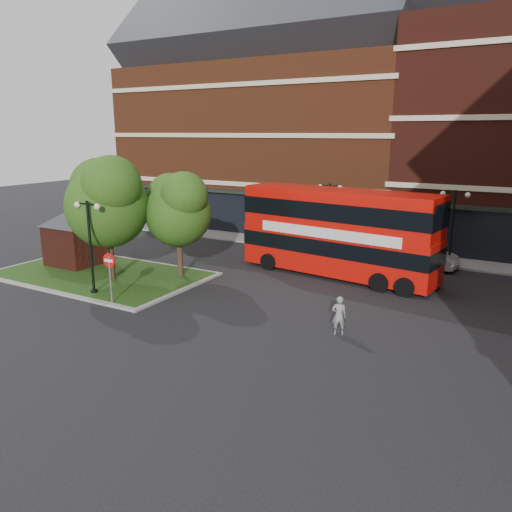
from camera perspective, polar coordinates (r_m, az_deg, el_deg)
The scene contains 15 objects.
ground at distance 24.07m, azimuth -9.33°, elevation -6.57°, with size 120.00×120.00×0.00m, color black.
pavement_far at distance 37.76m, azimuth 6.48°, elevation 1.17°, with size 44.00×3.00×0.12m, color slate.
terrace_far_left at distance 47.09m, azimuth 1.24°, elevation 12.31°, with size 26.00×12.00×14.00m, color brown.
traffic_island at distance 31.39m, azimuth -17.36°, elevation -2.02°, with size 12.60×7.60×0.15m.
kiosk at distance 33.73m, azimuth -19.91°, elevation 2.79°, with size 6.51×6.51×3.60m.
tree_island_west at distance 29.17m, azimuth -16.73°, elevation 6.34°, with size 5.40×4.71×7.21m.
tree_island_east at distance 29.05m, azimuth -8.95°, elevation 5.63°, with size 4.46×3.90×6.29m.
lamp_island at distance 27.11m, azimuth -18.42°, elevation 1.45°, with size 1.72×0.36×5.00m.
lamp_far_left at distance 34.68m, azimuth 8.34°, elevation 4.63°, with size 1.72×0.36×5.00m.
lamp_far_right at distance 32.70m, azimuth 21.51°, elevation 3.23°, with size 1.72×0.36×5.00m.
bus at distance 29.68m, azimuth 9.32°, elevation 3.29°, with size 12.09×4.23×4.52m.
woman at distance 21.48m, azimuth 9.46°, elevation -6.73°, with size 0.62×0.41×1.70m, color gray.
car_silver at distance 37.93m, azimuth 2.09°, elevation 2.17°, with size 1.45×3.60×1.23m, color #AAADB2.
car_white at distance 33.39m, azimuth 18.13°, elevation 0.13°, with size 1.65×4.74×1.56m, color silver.
no_entry_sign at distance 25.43m, azimuth -16.38°, elevation -1.36°, with size 0.74×0.09×2.66m.
Camera 1 is at (14.34, -17.43, 8.38)m, focal length 35.00 mm.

